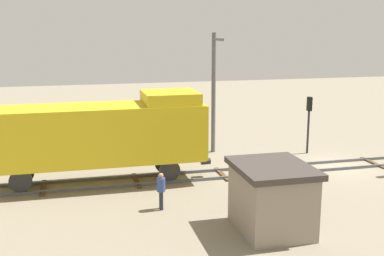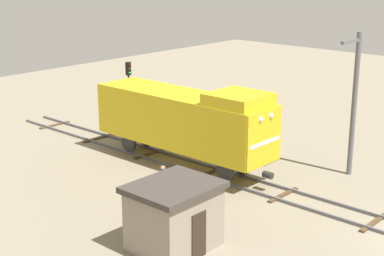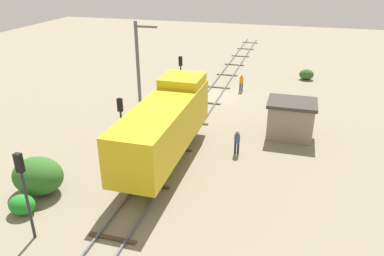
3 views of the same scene
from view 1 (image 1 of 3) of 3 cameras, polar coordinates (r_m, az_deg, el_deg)
name	(u,v)px [view 1 (image 1 of 3)]	position (r m, az deg, el deg)	size (l,w,h in m)	color
ground_plane	(338,166)	(29.71, 16.87, -4.36)	(90.00, 90.00, 0.00)	gray
railway_track	(338,165)	(29.69, 16.87, -4.23)	(2.40, 57.10, 0.16)	#595960
locomotive	(100,132)	(25.01, -10.84, -0.52)	(2.90, 11.60, 4.60)	gold
traffic_signal_near	(309,114)	(31.69, 13.71, 1.62)	(0.32, 0.34, 3.69)	#262628
traffic_signal_mid	(109,121)	(28.40, -9.76, 0.78)	(0.32, 0.34, 3.81)	#262628
worker_by_signal	(161,188)	(21.71, -3.69, -7.12)	(0.38, 0.38, 1.70)	#262B38
catenary_mast	(214,90)	(30.86, 2.60, 4.53)	(1.94, 0.28, 7.71)	#595960
relay_hut	(272,197)	(19.66, 9.44, -8.11)	(3.50, 2.90, 2.74)	gray
bush_near	(8,145)	(31.20, -20.97, -1.87)	(2.90, 2.37, 2.11)	#2F6426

